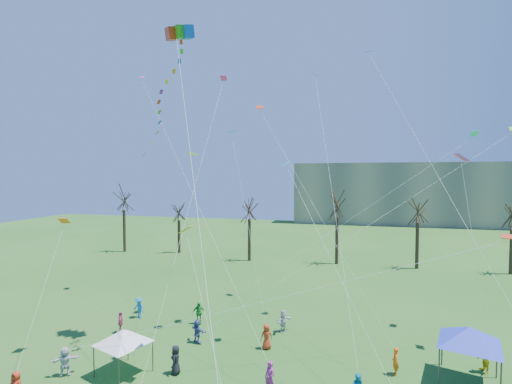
% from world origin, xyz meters
% --- Properties ---
extents(distant_building, '(60.00, 14.00, 15.00)m').
position_xyz_m(distant_building, '(22.00, 82.00, 7.50)').
color(distant_building, gray).
rests_on(distant_building, ground).
extents(bare_tree_row, '(70.24, 7.08, 10.17)m').
position_xyz_m(bare_tree_row, '(3.31, 35.38, 6.78)').
color(bare_tree_row, black).
rests_on(bare_tree_row, ground).
extents(big_box_kite, '(4.88, 6.76, 23.70)m').
position_xyz_m(big_box_kite, '(-7.34, 8.42, 16.96)').
color(big_box_kite, red).
rests_on(big_box_kite, ground).
extents(canopy_tent_white, '(3.42, 3.42, 2.72)m').
position_xyz_m(canopy_tent_white, '(-8.56, 4.83, 2.31)').
color(canopy_tent_white, '#3F3F44').
rests_on(canopy_tent_white, ground).
extents(canopy_tent_blue, '(4.20, 4.20, 3.29)m').
position_xyz_m(canopy_tent_blue, '(11.13, 8.77, 2.78)').
color(canopy_tent_blue, '#3F3F44').
rests_on(canopy_tent_blue, ground).
extents(festival_crowd, '(26.38, 14.17, 1.83)m').
position_xyz_m(festival_crowd, '(-1.74, 6.63, 0.84)').
color(festival_crowd, red).
rests_on(festival_crowd, ground).
extents(small_kites_aloft, '(31.56, 19.23, 33.06)m').
position_xyz_m(small_kites_aloft, '(-0.10, 11.48, 13.62)').
color(small_kites_aloft, '#F9620D').
rests_on(small_kites_aloft, ground).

